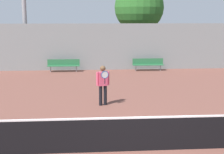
{
  "coord_description": "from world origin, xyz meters",
  "views": [
    {
      "loc": [
        -1.48,
        -8.06,
        3.69
      ],
      "look_at": [
        -0.47,
        5.82,
        0.97
      ],
      "focal_mm": 50.0,
      "sensor_mm": 36.0,
      "label": 1
    }
  ],
  "objects_px": {
    "tree_green_broad": "(139,8)",
    "tennis_player": "(103,83)",
    "tennis_net": "(144,133)",
    "bench_courtside_far": "(148,63)",
    "bench_adjacent_court": "(64,64)"
  },
  "relations": [
    {
      "from": "tennis_player",
      "to": "bench_adjacent_court",
      "type": "height_order",
      "value": "tennis_player"
    },
    {
      "from": "bench_courtside_far",
      "to": "tree_green_broad",
      "type": "height_order",
      "value": "tree_green_broad"
    },
    {
      "from": "bench_courtside_far",
      "to": "bench_adjacent_court",
      "type": "distance_m",
      "value": 5.76
    },
    {
      "from": "tennis_net",
      "to": "tennis_player",
      "type": "distance_m",
      "value": 4.73
    },
    {
      "from": "tree_green_broad",
      "to": "tennis_player",
      "type": "bearing_deg",
      "value": -105.02
    },
    {
      "from": "tennis_player",
      "to": "bench_courtside_far",
      "type": "height_order",
      "value": "tennis_player"
    },
    {
      "from": "tree_green_broad",
      "to": "bench_adjacent_court",
      "type": "bearing_deg",
      "value": -138.99
    },
    {
      "from": "tennis_player",
      "to": "bench_courtside_far",
      "type": "relative_size",
      "value": 0.79
    },
    {
      "from": "tennis_player",
      "to": "bench_adjacent_court",
      "type": "distance_m",
      "value": 8.6
    },
    {
      "from": "tennis_net",
      "to": "bench_courtside_far",
      "type": "height_order",
      "value": "tennis_net"
    },
    {
      "from": "bench_courtside_far",
      "to": "tennis_player",
      "type": "bearing_deg",
      "value": -112.73
    },
    {
      "from": "bench_courtside_far",
      "to": "tree_green_broad",
      "type": "relative_size",
      "value": 0.33
    },
    {
      "from": "tennis_player",
      "to": "tree_green_broad",
      "type": "relative_size",
      "value": 0.26
    },
    {
      "from": "bench_courtside_far",
      "to": "tree_green_broad",
      "type": "xyz_separation_m",
      "value": [
        0.13,
        5.12,
        3.86
      ]
    },
    {
      "from": "bench_courtside_far",
      "to": "bench_adjacent_court",
      "type": "relative_size",
      "value": 0.98
    }
  ]
}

